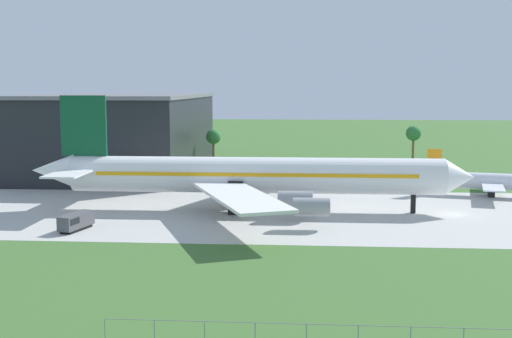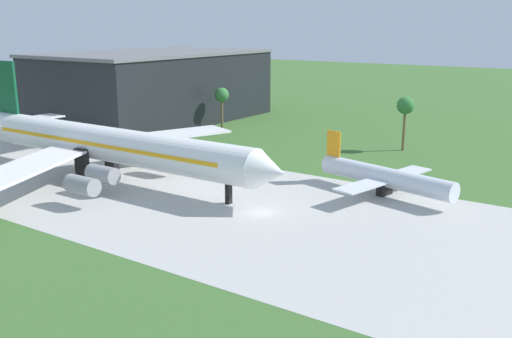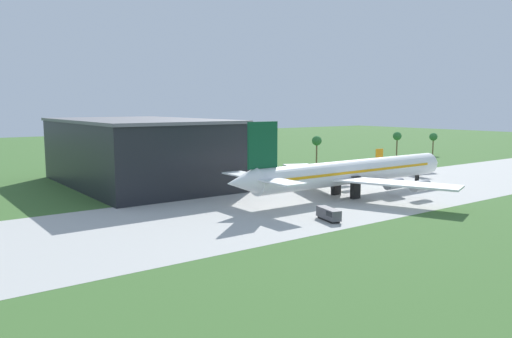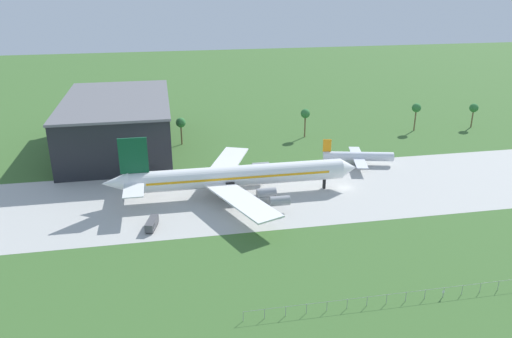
# 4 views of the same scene
# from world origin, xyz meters

# --- Properties ---
(ground_plane) EXTENTS (600.00, 600.00, 0.00)m
(ground_plane) POSITION_xyz_m (0.00, 0.00, 0.00)
(ground_plane) COLOR #3D662D
(taxiway_strip) EXTENTS (320.00, 44.00, 0.02)m
(taxiway_strip) POSITION_xyz_m (0.00, 0.00, 0.01)
(taxiway_strip) COLOR #B2B2AD
(taxiway_strip) RESTS_ON ground_plane
(jet_airliner) EXTENTS (72.90, 56.54, 18.96)m
(jet_airliner) POSITION_xyz_m (-33.21, 0.80, 5.93)
(jet_airliner) COLOR white
(jet_airliner) RESTS_ON ground_plane
(regional_aircraft) EXTENTS (23.32, 21.20, 8.67)m
(regional_aircraft) POSITION_xyz_m (10.83, 17.94, 2.85)
(regional_aircraft) COLOR silver
(regional_aircraft) RESTS_ON ground_plane
(baggage_tug) EXTENTS (3.51, 6.76, 2.43)m
(baggage_tug) POSITION_xyz_m (-56.58, -15.52, 1.31)
(baggage_tug) COLOR black
(baggage_tug) RESTS_ON ground_plane
(terminal_building) EXTENTS (36.72, 61.20, 18.54)m
(terminal_building) POSITION_xyz_m (-68.07, 49.89, 9.29)
(terminal_building) COLOR black
(terminal_building) RESTS_ON ground_plane
(palm_tree_row) EXTENTS (123.21, 3.60, 11.32)m
(palm_tree_row) POSITION_xyz_m (19.53, 50.56, 8.66)
(palm_tree_row) COLOR brown
(palm_tree_row) RESTS_ON ground_plane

